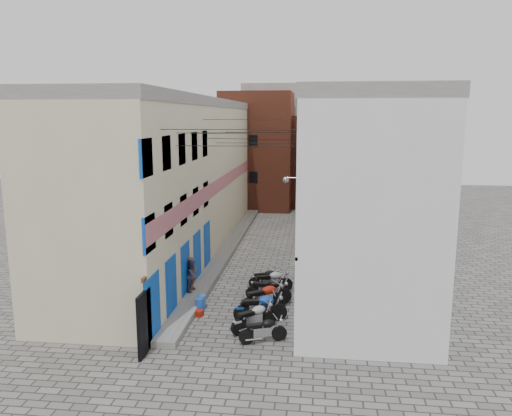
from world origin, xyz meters
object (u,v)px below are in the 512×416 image
at_px(person_a, 192,273).
at_px(water_jug_near, 200,305).
at_px(person_b, 192,276).
at_px(water_jug_far, 202,302).
at_px(motorcycle_b, 254,316).
at_px(motorcycle_g, 266,277).
at_px(motorcycle_d, 264,296).
at_px(motorcycle_c, 260,306).
at_px(motorcycle_a, 263,329).
at_px(motorcycle_e, 269,289).
at_px(red_crate, 198,313).
at_px(motorcycle_f, 271,280).

relative_size(person_a, water_jug_near, 2.71).
height_order(person_b, water_jug_far, person_b).
bearing_deg(person_a, water_jug_near, -140.57).
relative_size(motorcycle_b, person_b, 1.39).
distance_m(motorcycle_g, person_a, 3.56).
relative_size(motorcycle_d, water_jug_far, 3.94).
bearing_deg(motorcycle_b, person_b, -177.88).
relative_size(person_a, person_b, 1.06).
height_order(motorcycle_d, person_b, person_b).
bearing_deg(motorcycle_g, motorcycle_c, -22.10).
xyz_separation_m(person_b, water_jug_far, (0.71, -1.32, -0.69)).
relative_size(motorcycle_a, motorcycle_d, 0.81).
distance_m(motorcycle_e, person_a, 3.57).
relative_size(person_b, water_jug_far, 2.59).
xyz_separation_m(motorcycle_g, person_b, (-3.13, -1.64, 0.48)).
relative_size(motorcycle_a, motorcycle_b, 0.89).
height_order(motorcycle_a, red_crate, motorcycle_a).
xyz_separation_m(motorcycle_b, motorcycle_f, (0.26, 4.17, 0.02)).
relative_size(motorcycle_g, person_a, 1.10).
height_order(motorcycle_a, motorcycle_c, motorcycle_c).
bearing_deg(motorcycle_a, motorcycle_d, 164.05).
distance_m(motorcycle_e, red_crate, 3.33).
xyz_separation_m(water_jug_near, water_jug_far, (0.00, 0.39, -0.00)).
relative_size(motorcycle_c, water_jug_far, 3.86).
distance_m(motorcycle_d, person_b, 3.61).
relative_size(motorcycle_b, motorcycle_c, 0.93).
distance_m(motorcycle_g, water_jug_far, 3.83).
distance_m(motorcycle_a, motorcycle_e, 4.01).
xyz_separation_m(motorcycle_f, water_jug_near, (-2.74, -2.56, -0.32)).
bearing_deg(person_b, water_jug_far, -145.00).
bearing_deg(motorcycle_c, person_a, -140.28).
distance_m(person_b, water_jug_near, 1.97).
bearing_deg(person_a, person_b, -141.64).
height_order(motorcycle_a, person_a, person_a).
bearing_deg(motorcycle_e, motorcycle_g, -164.11).
height_order(motorcycle_e, water_jug_far, motorcycle_e).
relative_size(motorcycle_c, person_a, 1.41).
xyz_separation_m(motorcycle_e, water_jug_near, (-2.73, -1.45, -0.31)).
relative_size(motorcycle_d, motorcycle_g, 1.30).
height_order(motorcycle_b, motorcycle_d, motorcycle_d).
distance_m(motorcycle_d, motorcycle_e, 1.04).
distance_m(motorcycle_c, motorcycle_e, 2.12).
distance_m(motorcycle_g, person_b, 3.57).
distance_m(motorcycle_b, person_a, 4.81).
distance_m(motorcycle_a, red_crate, 3.56).
distance_m(motorcycle_c, water_jug_near, 2.71).
bearing_deg(motorcycle_e, motorcycle_f, -173.75).
bearing_deg(person_a, motorcycle_g, -48.81).
bearing_deg(motorcycle_f, person_b, -97.95).
distance_m(motorcycle_c, water_jug_far, 2.83).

